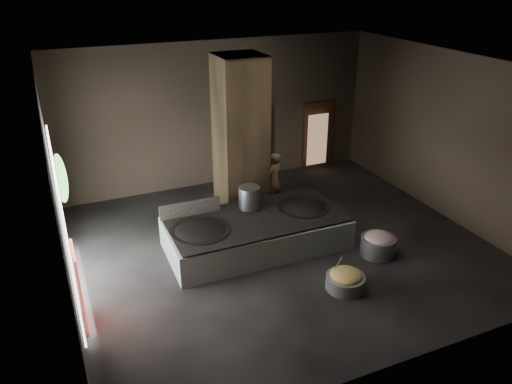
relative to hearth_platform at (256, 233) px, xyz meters
name	(u,v)px	position (x,y,z in m)	size (l,w,h in m)	color
floor	(280,248)	(0.58, -0.23, -0.44)	(10.00, 9.00, 0.10)	black
ceiling	(285,65)	(0.58, -0.23, 4.16)	(10.00, 9.00, 0.10)	black
back_wall	(218,114)	(0.58, 4.32, 1.86)	(10.00, 0.10, 4.50)	black
front_wall	(409,261)	(0.58, -4.78, 1.86)	(10.00, 0.10, 4.50)	black
left_wall	(54,201)	(-4.47, -0.23, 1.86)	(0.10, 9.00, 4.50)	black
right_wall	(449,136)	(5.63, -0.23, 1.86)	(0.10, 9.00, 4.50)	black
pillar	(241,141)	(0.28, 1.67, 1.86)	(1.20, 1.20, 4.50)	black
hearth_platform	(256,233)	(0.00, 0.00, 0.00)	(4.43, 2.12, 0.77)	#B5C9B8
platform_cap	(256,218)	(0.00, 0.00, 0.43)	(4.33, 2.08, 0.03)	black
wok_left	(201,233)	(-1.45, -0.05, 0.36)	(1.40, 1.40, 0.39)	black
wok_left_rim	(201,230)	(-1.45, -0.05, 0.43)	(1.43, 1.43, 0.05)	black
wok_right	(303,210)	(1.35, 0.05, 0.36)	(1.30, 1.30, 0.37)	black
wok_right_rim	(303,207)	(1.35, 0.05, 0.43)	(1.33, 1.33, 0.05)	black
stock_pot	(249,197)	(0.05, 0.55, 0.74)	(0.54, 0.54, 0.58)	#94969A
splash_guard	(190,208)	(-1.45, 0.75, 0.64)	(1.54, 0.06, 0.39)	black
cook	(274,180)	(1.40, 1.94, 0.44)	(0.60, 0.39, 1.65)	#92734A
veg_basin	(345,282)	(1.10, -2.41, -0.23)	(0.87, 0.87, 0.32)	gray
veg_fill	(346,275)	(1.10, -2.41, -0.04)	(0.71, 0.71, 0.22)	#A3B357
ladle	(337,265)	(0.95, -2.26, 0.16)	(0.03, 0.03, 0.68)	#94969A
meat_basin	(378,246)	(2.60, -1.52, -0.15)	(0.86, 0.86, 0.47)	gray
meat_fill	(379,238)	(2.60, -1.52, 0.06)	(0.71, 0.71, 0.27)	#A66663
doorway_near	(254,145)	(1.78, 4.22, 0.71)	(1.18, 0.08, 2.38)	black
doorway_near_glow	(248,146)	(1.57, 4.32, 0.66)	(0.79, 0.04, 1.87)	#8C6647
doorway_far	(318,136)	(4.18, 4.22, 0.71)	(1.18, 0.08, 2.38)	black
doorway_far_glow	(317,140)	(4.01, 3.99, 0.66)	(0.75, 0.04, 1.77)	#8C6647
left_opening	(64,225)	(-4.37, -0.03, 1.21)	(0.04, 4.20, 3.10)	white
pavilion_sliver	(79,288)	(-4.30, -1.33, 0.46)	(0.05, 0.90, 1.70)	maroon
tree_silhouette	(61,178)	(-4.27, 1.07, 1.81)	(0.28, 1.10, 1.10)	#194714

